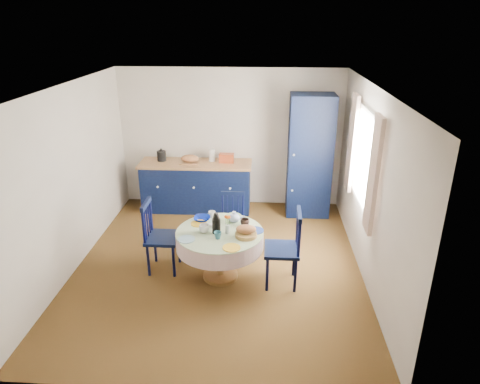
% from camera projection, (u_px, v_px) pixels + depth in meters
% --- Properties ---
extents(floor, '(4.50, 4.50, 0.00)m').
position_uv_depth(floor, '(219.00, 264.00, 6.15)').
color(floor, black).
rests_on(floor, ground).
extents(ceiling, '(4.50, 4.50, 0.00)m').
position_uv_depth(ceiling, '(215.00, 88.00, 5.19)').
color(ceiling, white).
rests_on(ceiling, wall_back).
extents(wall_back, '(4.00, 0.02, 2.50)m').
position_uv_depth(wall_back, '(231.00, 138.00, 7.74)').
color(wall_back, silver).
rests_on(wall_back, floor).
extents(wall_left, '(0.02, 4.50, 2.50)m').
position_uv_depth(wall_left, '(70.00, 180.00, 5.78)').
color(wall_left, silver).
rests_on(wall_left, floor).
extents(wall_right, '(0.02, 4.50, 2.50)m').
position_uv_depth(wall_right, '(370.00, 187.00, 5.55)').
color(wall_right, silver).
rests_on(wall_right, floor).
extents(window, '(0.10, 1.74, 1.45)m').
position_uv_depth(window, '(364.00, 159.00, 5.73)').
color(window, white).
rests_on(window, wall_right).
extents(kitchen_counter, '(2.00, 0.63, 1.13)m').
position_uv_depth(kitchen_counter, '(196.00, 185.00, 7.76)').
color(kitchen_counter, black).
rests_on(kitchen_counter, floor).
extents(pantry_cabinet, '(0.75, 0.55, 2.13)m').
position_uv_depth(pantry_cabinet, '(310.00, 156.00, 7.37)').
color(pantry_cabinet, black).
rests_on(pantry_cabinet, floor).
extents(dining_table, '(1.15, 1.16, 0.97)m').
position_uv_depth(dining_table, '(221.00, 239.00, 5.64)').
color(dining_table, '#563F18').
rests_on(dining_table, floor).
extents(chair_left, '(0.44, 0.46, 1.02)m').
position_uv_depth(chair_left, '(160.00, 236.00, 5.85)').
color(chair_left, black).
rests_on(chair_left, floor).
extents(chair_far, '(0.40, 0.38, 0.86)m').
position_uv_depth(chair_far, '(232.00, 221.00, 6.47)').
color(chair_far, black).
rests_on(chair_far, floor).
extents(chair_right, '(0.45, 0.48, 1.05)m').
position_uv_depth(chair_right, '(285.00, 248.00, 5.52)').
color(chair_right, black).
rests_on(chair_right, floor).
extents(mug_a, '(0.14, 0.14, 0.11)m').
position_uv_depth(mug_a, '(204.00, 229.00, 5.56)').
color(mug_a, silver).
rests_on(mug_a, dining_table).
extents(mug_b, '(0.10, 0.10, 0.09)m').
position_uv_depth(mug_b, '(218.00, 235.00, 5.40)').
color(mug_b, '#306B7B').
rests_on(mug_b, dining_table).
extents(mug_c, '(0.12, 0.12, 0.10)m').
position_uv_depth(mug_c, '(245.00, 222.00, 5.74)').
color(mug_c, black).
rests_on(mug_c, dining_table).
extents(mug_d, '(0.10, 0.10, 0.09)m').
position_uv_depth(mug_d, '(212.00, 214.00, 5.97)').
color(mug_d, silver).
rests_on(mug_d, dining_table).
extents(cobalt_bowl, '(0.23, 0.23, 0.06)m').
position_uv_depth(cobalt_bowl, '(202.00, 219.00, 5.88)').
color(cobalt_bowl, navy).
rests_on(cobalt_bowl, dining_table).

